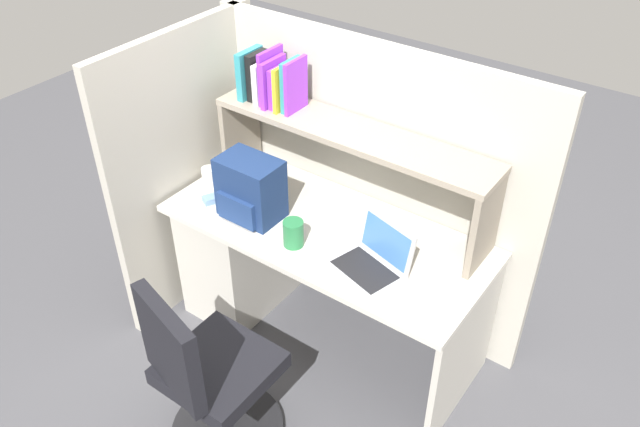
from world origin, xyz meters
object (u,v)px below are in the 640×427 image
Objects in this scene: laptop at (374,260)px; office_chair at (210,383)px; backpack at (250,189)px; snack_canister at (293,233)px; paper_cup at (209,176)px; computer_mouse at (213,198)px.

laptop reaches higher than office_chair.
backpack is 2.37× the size of snack_canister.
paper_cup is at bearing -33.46° from office_chair.
backpack is 3.12× the size of paper_cup.
paper_cup is at bearing 165.53° from computer_mouse.
office_chair reaches higher than snack_canister.
computer_mouse is at bearing -40.05° from paper_cup.
office_chair reaches higher than paper_cup.
office_chair is at bearing -117.15° from laptop.
backpack reaches higher than snack_canister.
laptop is at bearing 27.78° from computer_mouse.
snack_canister is at bearing -169.43° from laptop.
laptop is 3.67× the size of paper_cup.
paper_cup is at bearing 176.47° from laptop.
office_chair reaches higher than computer_mouse.
backpack is at bearing 31.96° from computer_mouse.
backpack is 0.33m from snack_canister.
snack_canister is at bearing -11.47° from backpack.
paper_cup is at bearing 168.04° from backpack.
paper_cup is (-0.12, 0.10, 0.03)m from computer_mouse.
computer_mouse is 0.79× the size of snack_canister.
snack_canister reaches higher than computer_mouse.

